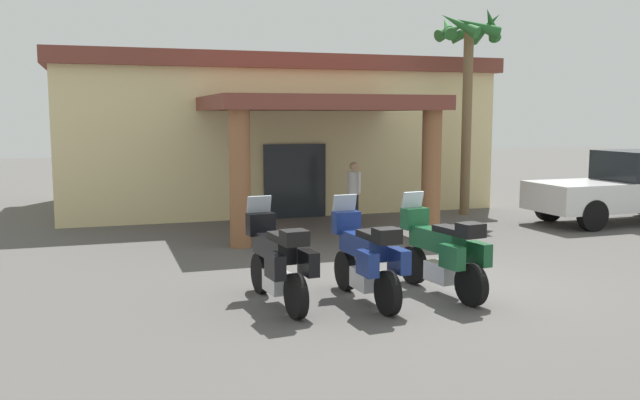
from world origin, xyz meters
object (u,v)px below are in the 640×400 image
motel_building (266,132)px  palm_tree_near_portico (469,54)px  motorcycle_black (278,261)px  pickup_truck_white (626,188)px  motorcycle_green (442,252)px  pedestrian (354,189)px  motorcycle_blue (366,258)px

motel_building → palm_tree_near_portico: (4.76, -4.48, 2.31)m
motel_building → motorcycle_black: size_ratio=6.11×
palm_tree_near_portico → pickup_truck_white: bearing=-41.4°
motorcycle_green → pedestrian: size_ratio=1.31×
pedestrian → palm_tree_near_portico: bearing=176.6°
motorcycle_black → pedestrian: 7.75m
pedestrian → palm_tree_near_portico: palm_tree_near_portico is taller
motorcycle_green → motorcycle_blue: bearing=82.9°
motorcycle_blue → pedestrian: 7.43m
motel_building → pickup_truck_white: motel_building is taller
palm_tree_near_portico → motel_building: bearing=136.8°
motel_building → motorcycle_black: (-3.23, -11.80, -1.65)m
motorcycle_blue → pickup_truck_white: size_ratio=0.42×
pickup_truck_white → palm_tree_near_portico: palm_tree_near_portico is taller
motorcycle_blue → pedestrian: pedestrian is taller
pedestrian → pickup_truck_white: bearing=149.2°
motorcycle_blue → motorcycle_green: (1.34, -0.02, 0.00)m
motel_building → motorcycle_blue: size_ratio=6.12×
motorcycle_blue → pickup_truck_white: bearing=-65.0°
pickup_truck_white → pedestrian: bearing=164.8°
motorcycle_black → pickup_truck_white: bearing=-71.7°
motorcycle_green → pedestrian: (1.42, 6.90, 0.28)m
motel_building → pedestrian: motel_building is taller
motorcycle_blue → pedestrian: size_ratio=1.31×
pedestrian → motorcycle_blue: bearing=53.7°
motorcycle_black → palm_tree_near_portico: palm_tree_near_portico is taller
pedestrian → pickup_truck_white: 7.44m
motorcycle_green → palm_tree_near_portico: bearing=-41.1°
motel_building → motorcycle_blue: (-1.89, -12.12, -1.65)m
motel_building → pickup_truck_white: 10.95m
palm_tree_near_portico → pedestrian: bearing=-169.0°
pickup_truck_white → palm_tree_near_portico: size_ratio=0.88×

